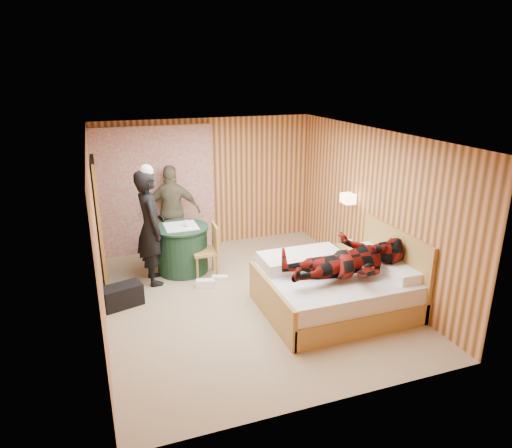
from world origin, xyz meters
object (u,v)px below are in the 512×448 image
object	(u,v)px
duffel_bag	(122,296)
round_table	(182,248)
bed	(337,288)
chair_near	(209,247)
man_at_table	(173,211)
wall_lamp	(348,198)
nightstand	(352,262)
chair_far	(174,229)
man_on_bed	(350,251)
woman_standing	(151,227)

from	to	relation	value
duffel_bag	round_table	bearing A→B (deg)	24.44
bed	round_table	world-z (taller)	bed
bed	chair_near	bearing A→B (deg)	130.39
chair_near	man_at_table	size ratio (longest dim) A/B	0.52
wall_lamp	duffel_bag	distance (m)	3.94
nightstand	bed	bearing A→B (deg)	-132.40
chair_far	chair_near	xyz separation A→B (m)	(0.40, -1.07, -0.02)
chair_near	man_at_table	bearing A→B (deg)	-157.24
wall_lamp	nightstand	bearing A→B (deg)	-97.24
man_at_table	man_on_bed	bearing A→B (deg)	137.61
nightstand	chair_far	xyz separation A→B (m)	(-2.63, 1.97, 0.26)
man_at_table	man_on_bed	distance (m)	3.63
wall_lamp	bed	size ratio (longest dim) A/B	0.12
wall_lamp	chair_near	size ratio (longest dim) A/B	0.29
nightstand	man_at_table	world-z (taller)	man_at_table
bed	chair_far	bearing A→B (deg)	123.77
nightstand	man_at_table	xyz separation A→B (m)	(-2.64, 2.02, 0.58)
bed	man_on_bed	distance (m)	0.71
bed	woman_standing	size ratio (longest dim) A/B	1.10
duffel_bag	nightstand	bearing A→B (deg)	-20.98
nightstand	chair_near	bearing A→B (deg)	157.99
woman_standing	man_at_table	size ratio (longest dim) A/B	1.10
chair_far	nightstand	bearing A→B (deg)	-35.31
round_table	man_at_table	distance (m)	0.90
round_table	man_at_table	xyz separation A→B (m)	(0.00, 0.78, 0.45)
round_table	chair_near	world-z (taller)	chair_near
chair_near	wall_lamp	bearing A→B (deg)	79.08
round_table	woman_standing	distance (m)	0.79
nightstand	chair_near	size ratio (longest dim) A/B	0.62
man_on_bed	woman_standing	bearing A→B (deg)	140.01
bed	round_table	bearing A→B (deg)	132.20
woman_standing	round_table	bearing A→B (deg)	-68.47
round_table	duffel_bag	size ratio (longest dim) A/B	1.62
wall_lamp	duffel_bag	world-z (taller)	wall_lamp
chair_near	woman_standing	bearing A→B (deg)	-92.05
chair_near	round_table	bearing A→B (deg)	-126.94
chair_far	man_on_bed	xyz separation A→B (m)	(1.90, -3.03, 0.46)
woman_standing	chair_far	bearing A→B (deg)	-32.45
nightstand	chair_near	distance (m)	2.42
woman_standing	wall_lamp	bearing A→B (deg)	-105.43
man_at_table	chair_near	bearing A→B (deg)	125.66
wall_lamp	woman_standing	size ratio (longest dim) A/B	0.14
chair_far	woman_standing	world-z (taller)	woman_standing
nightstand	chair_far	size ratio (longest dim) A/B	0.61
bed	nightstand	world-z (taller)	bed
man_at_table	man_on_bed	world-z (taller)	man_on_bed
bed	woman_standing	distance (m)	3.08
wall_lamp	round_table	distance (m)	2.96
woman_standing	man_at_table	bearing A→B (deg)	-31.22
woman_standing	man_at_table	xyz separation A→B (m)	(0.53, 1.04, -0.08)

